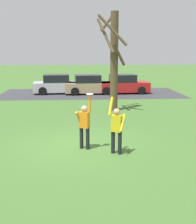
{
  "coord_description": "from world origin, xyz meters",
  "views": [
    {
      "loc": [
        0.04,
        -11.05,
        3.67
      ],
      "look_at": [
        0.78,
        0.48,
        1.22
      ],
      "focal_mm": 47.47,
      "sensor_mm": 36.0,
      "label": 1
    }
  ],
  "objects_px": {
    "parked_car_tan": "(89,85)",
    "parked_car_red": "(124,85)",
    "bare_tree_tall": "(114,59)",
    "person_defender": "(117,127)",
    "person_catcher": "(84,123)",
    "parked_car_silver": "(58,85)",
    "frisbee_disc": "(90,94)"
  },
  "relations": [
    {
      "from": "parked_car_silver",
      "to": "parked_car_tan",
      "type": "bearing_deg",
      "value": -13.09
    },
    {
      "from": "person_defender",
      "to": "parked_car_silver",
      "type": "distance_m",
      "value": 15.4
    },
    {
      "from": "frisbee_disc",
      "to": "parked_car_tan",
      "type": "xyz_separation_m",
      "value": [
        0.45,
        14.15,
        -1.37
      ]
    },
    {
      "from": "person_defender",
      "to": "parked_car_tan",
      "type": "bearing_deg",
      "value": -59.8
    },
    {
      "from": "person_defender",
      "to": "parked_car_silver",
      "type": "height_order",
      "value": "person_defender"
    },
    {
      "from": "frisbee_disc",
      "to": "bare_tree_tall",
      "type": "relative_size",
      "value": 0.04
    },
    {
      "from": "frisbee_disc",
      "to": "bare_tree_tall",
      "type": "xyz_separation_m",
      "value": [
        1.68,
        7.09,
        1.03
      ]
    },
    {
      "from": "parked_car_tan",
      "to": "parked_car_red",
      "type": "xyz_separation_m",
      "value": [
        2.96,
        0.12,
        0.0
      ]
    },
    {
      "from": "person_defender",
      "to": "bare_tree_tall",
      "type": "height_order",
      "value": "bare_tree_tall"
    },
    {
      "from": "person_catcher",
      "to": "bare_tree_tall",
      "type": "bearing_deg",
      "value": 103.29
    },
    {
      "from": "frisbee_disc",
      "to": "parked_car_silver",
      "type": "distance_m",
      "value": 14.8
    },
    {
      "from": "parked_car_red",
      "to": "person_catcher",
      "type": "bearing_deg",
      "value": -108.23
    },
    {
      "from": "parked_car_tan",
      "to": "bare_tree_tall",
      "type": "xyz_separation_m",
      "value": [
        1.23,
        -7.06,
        2.4
      ]
    },
    {
      "from": "person_catcher",
      "to": "person_defender",
      "type": "xyz_separation_m",
      "value": [
        1.12,
        -0.61,
        -0.0
      ]
    },
    {
      "from": "parked_car_red",
      "to": "bare_tree_tall",
      "type": "bearing_deg",
      "value": -107.47
    },
    {
      "from": "person_defender",
      "to": "parked_car_red",
      "type": "relative_size",
      "value": 0.49
    },
    {
      "from": "person_catcher",
      "to": "frisbee_disc",
      "type": "relative_size",
      "value": 8.26
    },
    {
      "from": "person_defender",
      "to": "parked_car_tan",
      "type": "height_order",
      "value": "person_defender"
    },
    {
      "from": "person_catcher",
      "to": "parked_car_red",
      "type": "distance_m",
      "value": 14.62
    },
    {
      "from": "parked_car_silver",
      "to": "parked_car_red",
      "type": "bearing_deg",
      "value": -7.06
    },
    {
      "from": "frisbee_disc",
      "to": "parked_car_silver",
      "type": "height_order",
      "value": "frisbee_disc"
    },
    {
      "from": "bare_tree_tall",
      "to": "person_catcher",
      "type": "bearing_deg",
      "value": -105.07
    },
    {
      "from": "parked_car_silver",
      "to": "bare_tree_tall",
      "type": "height_order",
      "value": "bare_tree_tall"
    },
    {
      "from": "parked_car_tan",
      "to": "parked_car_red",
      "type": "distance_m",
      "value": 2.96
    },
    {
      "from": "parked_car_tan",
      "to": "bare_tree_tall",
      "type": "distance_m",
      "value": 7.56
    },
    {
      "from": "parked_car_silver",
      "to": "parked_car_red",
      "type": "xyz_separation_m",
      "value": [
        5.59,
        -0.31,
        0.0
      ]
    },
    {
      "from": "parked_car_tan",
      "to": "person_defender",
      "type": "bearing_deg",
      "value": -92.1
    },
    {
      "from": "parked_car_red",
      "to": "bare_tree_tall",
      "type": "distance_m",
      "value": 7.77
    },
    {
      "from": "person_catcher",
      "to": "parked_car_red",
      "type": "height_order",
      "value": "person_catcher"
    },
    {
      "from": "person_catcher",
      "to": "person_defender",
      "type": "distance_m",
      "value": 1.28
    },
    {
      "from": "person_catcher",
      "to": "bare_tree_tall",
      "type": "distance_m",
      "value": 7.54
    },
    {
      "from": "person_defender",
      "to": "parked_car_tan",
      "type": "xyz_separation_m",
      "value": [
        -0.47,
        14.65,
        -0.25
      ]
    }
  ]
}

